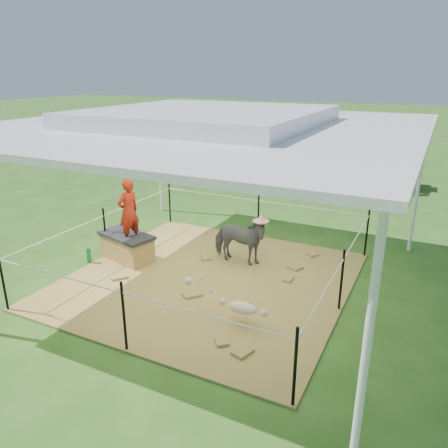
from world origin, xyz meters
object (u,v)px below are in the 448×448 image
at_px(picnic_table_near, 392,176).
at_px(foal, 243,306).
at_px(straw_bale, 127,248).
at_px(green_bottle, 89,255).
at_px(woman, 128,206).
at_px(pony, 239,240).
at_px(distant_person, 398,175).

bearing_deg(picnic_table_near, foal, -97.09).
xyz_separation_m(straw_bale, green_bottle, (-0.55, -0.45, -0.09)).
bearing_deg(foal, woman, 159.92).
bearing_deg(picnic_table_near, straw_bale, -116.26).
relative_size(woman, pony, 1.13).
relative_size(woman, green_bottle, 4.32).
relative_size(woman, picnic_table_near, 0.76).
height_order(woman, foal, woman).
bearing_deg(straw_bale, woman, 0.00).
xyz_separation_m(straw_bale, picnic_table_near, (3.84, 8.24, 0.08)).
height_order(straw_bale, green_bottle, straw_bale).
distance_m(foal, picnic_table_near, 9.37).
height_order(woman, picnic_table_near, woman).
distance_m(pony, foal, 2.07).
relative_size(woman, foal, 1.21).
bearing_deg(foal, distant_person, 83.16).
bearing_deg(distant_person, foal, 69.11).
relative_size(green_bottle, pony, 0.26).
distance_m(pony, distant_person, 6.95).
xyz_separation_m(woman, distant_person, (3.97, 7.40, -0.55)).
distance_m(picnic_table_near, distant_person, 0.89).
bearing_deg(straw_bale, pony, 21.31).
bearing_deg(straw_bale, distant_person, 61.18).
bearing_deg(green_bottle, woman, 34.70).
xyz_separation_m(green_bottle, distant_person, (4.62, 7.85, 0.38)).
distance_m(woman, green_bottle, 1.22).
height_order(pony, picnic_table_near, pony).
bearing_deg(distant_person, picnic_table_near, -87.23).
bearing_deg(picnic_table_near, distant_person, -75.56).
height_order(foal, distant_person, distant_person).
height_order(pony, distant_person, distant_person).
bearing_deg(pony, foal, -155.56).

